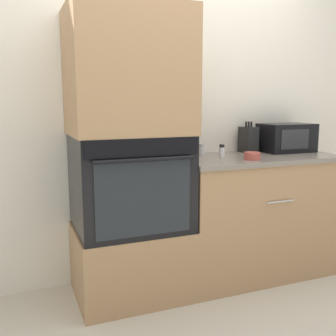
# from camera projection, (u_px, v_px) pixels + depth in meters

# --- Properties ---
(ground_plane) EXTENTS (12.00, 12.00, 0.00)m
(ground_plane) POSITION_uv_depth(u_px,v_px,m) (199.00, 303.00, 2.66)
(ground_plane) COLOR beige
(wall_back) EXTENTS (8.00, 0.05, 2.50)m
(wall_back) POSITION_uv_depth(u_px,v_px,m) (165.00, 114.00, 3.02)
(wall_back) COLOR silver
(wall_back) RESTS_ON ground_plane
(oven_cabinet_base) EXTENTS (0.77, 0.60, 0.49)m
(oven_cabinet_base) POSITION_uv_depth(u_px,v_px,m) (131.00, 261.00, 2.75)
(oven_cabinet_base) COLOR #A87F56
(oven_cabinet_base) RESTS_ON ground_plane
(wall_oven) EXTENTS (0.74, 0.64, 0.64)m
(wall_oven) POSITION_uv_depth(u_px,v_px,m) (130.00, 182.00, 2.65)
(wall_oven) COLOR black
(wall_oven) RESTS_ON oven_cabinet_base
(oven_cabinet_upper) EXTENTS (0.77, 0.60, 0.80)m
(oven_cabinet_upper) POSITION_uv_depth(u_px,v_px,m) (128.00, 72.00, 2.53)
(oven_cabinet_upper) COLOR #A87F56
(oven_cabinet_upper) RESTS_ON wall_oven
(counter_unit) EXTENTS (1.27, 0.63, 0.94)m
(counter_unit) POSITION_uv_depth(u_px,v_px,m) (254.00, 215.00, 3.08)
(counter_unit) COLOR #A87F56
(counter_unit) RESTS_ON ground_plane
(microwave) EXTENTS (0.42, 0.28, 0.23)m
(microwave) POSITION_uv_depth(u_px,v_px,m) (286.00, 138.00, 3.21)
(microwave) COLOR black
(microwave) RESTS_ON counter_unit
(knife_block) EXTENTS (0.10, 0.16, 0.25)m
(knife_block) POSITION_uv_depth(u_px,v_px,m) (248.00, 140.00, 3.17)
(knife_block) COLOR black
(knife_block) RESTS_ON counter_unit
(bowl) EXTENTS (0.12, 0.12, 0.05)m
(bowl) POSITION_uv_depth(u_px,v_px,m) (252.00, 156.00, 2.80)
(bowl) COLOR #B24C42
(bowl) RESTS_ON counter_unit
(condiment_jar_near) EXTENTS (0.04, 0.04, 0.10)m
(condiment_jar_near) POSITION_uv_depth(u_px,v_px,m) (222.00, 151.00, 2.89)
(condiment_jar_near) COLOR silver
(condiment_jar_near) RESTS_ON counter_unit
(condiment_jar_mid) EXTENTS (0.05, 0.05, 0.08)m
(condiment_jar_mid) POSITION_uv_depth(u_px,v_px,m) (201.00, 149.00, 3.08)
(condiment_jar_mid) COLOR silver
(condiment_jar_mid) RESTS_ON counter_unit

